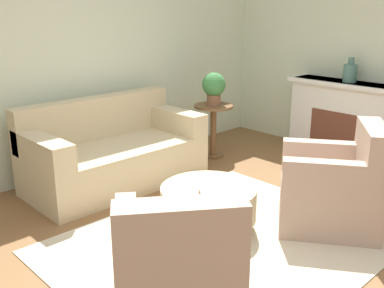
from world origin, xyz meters
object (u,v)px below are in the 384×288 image
at_px(armchair_left, 176,274).
at_px(side_table, 213,122).
at_px(couch, 113,154).
at_px(vase_mantel_near, 350,72).
at_px(potted_plant_on_side_table, 214,87).
at_px(armchair_right, 336,189).
at_px(ottoman_table, 208,203).

xyz_separation_m(armchair_left, side_table, (2.61, 2.18, 0.10)).
height_order(couch, side_table, couch).
relative_size(couch, vase_mantel_near, 6.29).
bearing_deg(potted_plant_on_side_table, vase_mantel_near, -44.46).
xyz_separation_m(couch, side_table, (1.51, -0.13, 0.13)).
distance_m(couch, vase_mantel_near, 3.17).
xyz_separation_m(armchair_right, ottoman_table, (-0.88, 0.75, -0.10)).
bearing_deg(side_table, ottoman_table, -137.40).
height_order(armchair_left, potted_plant_on_side_table, potted_plant_on_side_table).
bearing_deg(vase_mantel_near, armchair_right, -153.50).
relative_size(side_table, vase_mantel_near, 2.26).
distance_m(ottoman_table, side_table, 2.12).
bearing_deg(couch, vase_mantel_near, -26.12).
height_order(couch, vase_mantel_near, vase_mantel_near).
bearing_deg(couch, side_table, -4.84).
bearing_deg(ottoman_table, couch, 88.44).
bearing_deg(side_table, couch, 175.16).
height_order(armchair_right, ottoman_table, armchair_right).
bearing_deg(vase_mantel_near, side_table, 135.54).
distance_m(couch, side_table, 1.52).
relative_size(side_table, potted_plant_on_side_table, 1.66).
height_order(armchair_right, vase_mantel_near, vase_mantel_near).
xyz_separation_m(armchair_right, side_table, (0.67, 2.18, 0.10)).
xyz_separation_m(armchair_right, vase_mantel_near, (1.92, 0.96, 0.77)).
bearing_deg(armchair_right, ottoman_table, 139.54).
xyz_separation_m(couch, potted_plant_on_side_table, (1.51, -0.13, 0.61)).
bearing_deg(potted_plant_on_side_table, side_table, 26.57).
bearing_deg(couch, potted_plant_on_side_table, -4.84).
distance_m(armchair_right, ottoman_table, 1.16).
distance_m(armchair_right, vase_mantel_near, 2.28).
xyz_separation_m(armchair_left, potted_plant_on_side_table, (2.61, 2.18, 0.58)).
height_order(couch, armchair_left, armchair_left).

